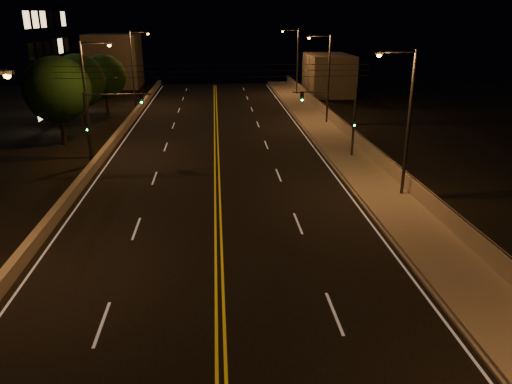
{
  "coord_description": "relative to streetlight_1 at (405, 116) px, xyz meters",
  "views": [
    {
      "loc": [
        0.06,
        -6.12,
        11.14
      ],
      "look_at": [
        2.0,
        18.0,
        2.5
      ],
      "focal_mm": 35.0,
      "sensor_mm": 36.0,
      "label": 1
    }
  ],
  "objects": [
    {
      "name": "streetlight_1",
      "position": [
        0.0,
        0.0,
        0.0
      ],
      "size": [
        2.55,
        0.28,
        9.22
      ],
      "color": "#2D2D33",
      "rests_on": "ground"
    },
    {
      "name": "distant_building_right",
      "position": [
        4.98,
        43.73,
        -2.46
      ],
      "size": [
        6.0,
        10.0,
        5.72
      ],
      "primitive_type": "cube",
      "color": "#6E675D",
      "rests_on": "ground"
    },
    {
      "name": "jersey_barrier",
      "position": [
        -20.75,
        -3.16,
        -4.95
      ],
      "size": [
        0.45,
        120.0,
        0.74
      ],
      "primitive_type": "cube",
      "color": "#A59A89",
      "rests_on": "ground"
    },
    {
      "name": "sidewalk",
      "position": [
        -0.72,
        -3.16,
        -5.17
      ],
      "size": [
        3.6,
        120.0,
        0.3
      ],
      "primitive_type": "cube",
      "color": "gray",
      "rests_on": "ground"
    },
    {
      "name": "parapet_rail",
      "position": [
        0.93,
        -3.16,
        -3.99
      ],
      "size": [
        0.06,
        120.0,
        0.06
      ],
      "primitive_type": "cylinder",
      "rotation": [
        1.57,
        0.0,
        0.0
      ],
      "color": "black",
      "rests_on": "parapet_wall"
    },
    {
      "name": "distant_building_left",
      "position": [
        -27.52,
        54.52,
        -1.19
      ],
      "size": [
        8.0,
        8.0,
        8.26
      ],
      "primitive_type": "cube",
      "color": "#6E675D",
      "rests_on": "ground"
    },
    {
      "name": "tree_1",
      "position": [
        -25.54,
        24.1,
        -0.64
      ],
      "size": [
        5.48,
        5.48,
        7.42
      ],
      "color": "black",
      "rests_on": "ground"
    },
    {
      "name": "streetlight_6",
      "position": [
        -21.45,
        35.46,
        0.0
      ],
      "size": [
        2.55,
        0.28,
        9.22
      ],
      "color": "#2D2D33",
      "rests_on": "ground"
    },
    {
      "name": "streetlight_3",
      "position": [
        0.0,
        42.98,
        0.0
      ],
      "size": [
        2.55,
        0.28,
        9.22
      ],
      "color": "#2D2D33",
      "rests_on": "ground"
    },
    {
      "name": "overhead_wires",
      "position": [
        -11.52,
        6.34,
        2.08
      ],
      "size": [
        22.0,
        0.03,
        0.83
      ],
      "color": "black"
    },
    {
      "name": "parapet_wall",
      "position": [
        0.93,
        -3.16,
        -4.52
      ],
      "size": [
        0.3,
        120.0,
        1.0
      ],
      "primitive_type": "cube",
      "color": "#A59A89",
      "rests_on": "sidewalk"
    },
    {
      "name": "curb",
      "position": [
        -2.59,
        -3.16,
        -5.25
      ],
      "size": [
        0.14,
        120.0,
        0.15
      ],
      "primitive_type": "cube",
      "color": "gray",
      "rests_on": "ground"
    },
    {
      "name": "traffic_signal_right",
      "position": [
        -1.57,
        9.26,
        -1.71
      ],
      "size": [
        5.11,
        0.31,
        5.65
      ],
      "color": "#2D2D33",
      "rests_on": "ground"
    },
    {
      "name": "traffic_signal_left",
      "position": [
        -20.27,
        9.26,
        -1.71
      ],
      "size": [
        5.11,
        0.31,
        5.65
      ],
      "color": "#2D2D33",
      "rests_on": "ground"
    },
    {
      "name": "streetlight_2",
      "position": [
        0.0,
        22.64,
        0.0
      ],
      "size": [
        2.55,
        0.28,
        9.22
      ],
      "color": "#2D2D33",
      "rests_on": "ground"
    },
    {
      "name": "lane_markings",
      "position": [
        -11.52,
        -3.23,
        -5.3
      ],
      "size": [
        17.32,
        116.0,
        0.0
      ],
      "color": "silver",
      "rests_on": "road"
    },
    {
      "name": "streetlight_5",
      "position": [
        -21.45,
        11.37,
        0.0
      ],
      "size": [
        2.55,
        0.28,
        9.22
      ],
      "color": "#2D2D33",
      "rests_on": "ground"
    },
    {
      "name": "road",
      "position": [
        -11.52,
        -3.16,
        -5.31
      ],
      "size": [
        18.0,
        120.0,
        0.02
      ],
      "primitive_type": "cube",
      "color": "black",
      "rests_on": "ground"
    },
    {
      "name": "tree_0",
      "position": [
        -25.23,
        15.96,
        -0.39
      ],
      "size": [
        5.77,
        5.77,
        7.82
      ],
      "color": "black",
      "rests_on": "ground"
    },
    {
      "name": "tree_2",
      "position": [
        -24.35,
        31.1,
        -1.01
      ],
      "size": [
        5.05,
        5.05,
        6.84
      ],
      "color": "black",
      "rests_on": "ground"
    }
  ]
}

